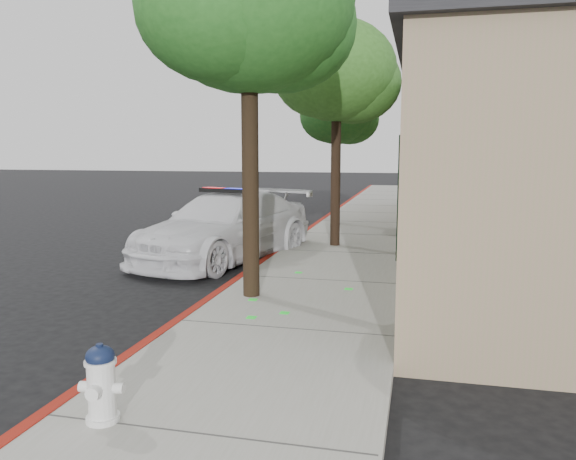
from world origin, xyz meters
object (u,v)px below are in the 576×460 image
(clapboard_building, at_px, (544,168))
(street_tree_far, at_px, (339,115))
(police_car, at_px, (226,226))
(fire_hydrant, at_px, (101,383))
(street_tree_near, at_px, (249,9))
(street_tree_mid, at_px, (337,76))

(clapboard_building, xyz_separation_m, street_tree_far, (-5.92, 2.32, 1.64))
(police_car, bearing_deg, fire_hydrant, -62.14)
(police_car, relative_size, fire_hydrant, 8.12)
(fire_hydrant, height_order, street_tree_far, street_tree_far)
(street_tree_near, xyz_separation_m, street_tree_mid, (0.62, 5.43, -0.36))
(fire_hydrant, bearing_deg, street_tree_near, 82.23)
(police_car, bearing_deg, street_tree_mid, 53.44)
(police_car, height_order, street_tree_near, street_tree_near)
(police_car, xyz_separation_m, street_tree_near, (1.75, -3.61, 4.00))
(street_tree_far, bearing_deg, street_tree_near, -90.31)
(clapboard_building, relative_size, police_car, 3.53)
(street_tree_far, bearing_deg, police_car, -106.43)
(police_car, height_order, fire_hydrant, police_car)
(police_car, distance_m, street_tree_mid, 4.71)
(clapboard_building, xyz_separation_m, police_car, (-7.73, -3.81, -1.32))
(police_car, bearing_deg, street_tree_far, 89.50)
(clapboard_building, bearing_deg, police_car, -153.77)
(street_tree_mid, height_order, street_tree_far, street_tree_mid)
(police_car, bearing_deg, street_tree_near, -48.16)
(police_car, relative_size, street_tree_far, 1.23)
(clapboard_building, height_order, street_tree_near, street_tree_near)
(street_tree_near, bearing_deg, street_tree_mid, 83.46)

